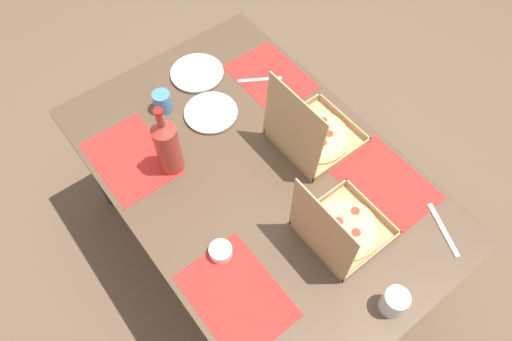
% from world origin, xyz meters
% --- Properties ---
extents(ground_plane, '(6.00, 6.00, 0.00)m').
position_xyz_m(ground_plane, '(0.00, 0.00, 0.00)').
color(ground_plane, brown).
extents(dining_table, '(1.50, 0.98, 0.72)m').
position_xyz_m(dining_table, '(0.00, 0.00, 0.62)').
color(dining_table, '#3F3328').
rests_on(dining_table, ground_plane).
extents(placemat_near_left, '(0.36, 0.26, 0.00)m').
position_xyz_m(placemat_near_left, '(-0.34, -0.34, 0.72)').
color(placemat_near_left, red).
rests_on(placemat_near_left, dining_table).
extents(placemat_near_right, '(0.36, 0.26, 0.00)m').
position_xyz_m(placemat_near_right, '(0.34, -0.34, 0.72)').
color(placemat_near_right, red).
rests_on(placemat_near_right, dining_table).
extents(placemat_far_left, '(0.36, 0.26, 0.00)m').
position_xyz_m(placemat_far_left, '(-0.34, 0.34, 0.72)').
color(placemat_far_left, red).
rests_on(placemat_far_left, dining_table).
extents(placemat_far_right, '(0.36, 0.26, 0.00)m').
position_xyz_m(placemat_far_right, '(0.34, 0.34, 0.72)').
color(placemat_far_right, red).
rests_on(placemat_far_right, dining_table).
extents(pizza_box_corner_left, '(0.27, 0.27, 0.31)m').
position_xyz_m(pizza_box_corner_left, '(-0.38, -0.06, 0.77)').
color(pizza_box_corner_left, tan).
rests_on(pizza_box_corner_left, dining_table).
extents(pizza_box_edge_far, '(0.29, 0.30, 0.33)m').
position_xyz_m(pizza_box_edge_far, '(-0.03, -0.25, 0.77)').
color(pizza_box_edge_far, tan).
rests_on(pizza_box_edge_far, dining_table).
extents(plate_far_right, '(0.22, 0.22, 0.02)m').
position_xyz_m(plate_far_right, '(0.33, -0.02, 0.73)').
color(plate_far_right, white).
rests_on(plate_far_right, dining_table).
extents(plate_far_left, '(0.23, 0.23, 0.02)m').
position_xyz_m(plate_far_left, '(0.54, -0.10, 0.73)').
color(plate_far_left, white).
rests_on(plate_far_left, dining_table).
extents(soda_bottle, '(0.09, 0.09, 0.32)m').
position_xyz_m(soda_bottle, '(0.21, 0.23, 0.86)').
color(soda_bottle, '#B2382D').
rests_on(soda_bottle, dining_table).
extents(cup_spare, '(0.07, 0.07, 0.09)m').
position_xyz_m(cup_spare, '(0.47, 0.11, 0.77)').
color(cup_spare, teal).
rests_on(cup_spare, dining_table).
extents(cup_red, '(0.08, 0.08, 0.10)m').
position_xyz_m(cup_red, '(-0.66, -0.02, 0.77)').
color(cup_red, silver).
rests_on(cup_red, dining_table).
extents(condiment_bowl, '(0.08, 0.08, 0.04)m').
position_xyz_m(condiment_bowl, '(-0.19, 0.30, 0.74)').
color(condiment_bowl, white).
rests_on(condiment_bowl, dining_table).
extents(fork_by_near_left, '(0.11, 0.17, 0.00)m').
position_xyz_m(fork_by_near_left, '(0.35, -0.29, 0.73)').
color(fork_by_near_left, '#B7B7BC').
rests_on(fork_by_near_left, dining_table).
extents(knife_by_near_right, '(0.20, 0.10, 0.00)m').
position_xyz_m(knife_by_near_right, '(-0.59, -0.36, 0.73)').
color(knife_by_near_right, '#B7B7BC').
rests_on(knife_by_near_right, dining_table).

